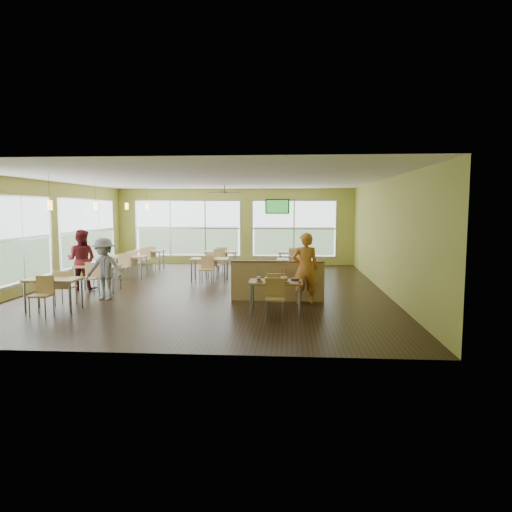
% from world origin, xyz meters
% --- Properties ---
extents(room, '(12.00, 12.04, 3.20)m').
position_xyz_m(room, '(0.00, 0.00, 1.60)').
color(room, black).
rests_on(room, ground).
extents(window_bays, '(9.24, 10.24, 2.38)m').
position_xyz_m(window_bays, '(-2.65, 3.08, 1.48)').
color(window_bays, white).
rests_on(window_bays, room).
extents(main_table, '(1.22, 1.52, 0.87)m').
position_xyz_m(main_table, '(2.00, -3.00, 0.63)').
color(main_table, tan).
rests_on(main_table, floor).
extents(half_wall_divider, '(2.40, 0.14, 1.04)m').
position_xyz_m(half_wall_divider, '(2.00, -1.55, 0.52)').
color(half_wall_divider, tan).
rests_on(half_wall_divider, floor).
extents(dining_tables, '(6.92, 8.72, 0.87)m').
position_xyz_m(dining_tables, '(-1.05, 1.71, 0.63)').
color(dining_tables, tan).
rests_on(dining_tables, floor).
extents(pendant_lights, '(0.11, 7.31, 0.86)m').
position_xyz_m(pendant_lights, '(-3.20, 0.68, 2.45)').
color(pendant_lights, '#2D2119').
rests_on(pendant_lights, ceiling).
extents(ceiling_fan, '(1.25, 1.25, 0.29)m').
position_xyz_m(ceiling_fan, '(-0.00, 3.00, 2.95)').
color(ceiling_fan, '#2D2119').
rests_on(ceiling_fan, ceiling).
extents(tv_backwall, '(1.00, 0.07, 0.60)m').
position_xyz_m(tv_backwall, '(1.80, 5.90, 2.45)').
color(tv_backwall, black).
rests_on(tv_backwall, wall_back).
extents(man_plaid, '(0.67, 0.45, 1.79)m').
position_xyz_m(man_plaid, '(2.70, -1.88, 0.89)').
color(man_plaid, '#D15817').
rests_on(man_plaid, floor).
extents(patron_maroon, '(0.86, 0.67, 1.77)m').
position_xyz_m(patron_maroon, '(-3.74, -0.37, 0.88)').
color(patron_maroon, maroon).
rests_on(patron_maroon, floor).
extents(patron_grey, '(1.14, 0.78, 1.62)m').
position_xyz_m(patron_grey, '(-2.51, -1.70, 0.81)').
color(patron_grey, slate).
rests_on(patron_grey, floor).
extents(cup_blue, '(0.09, 0.09, 0.34)m').
position_xyz_m(cup_blue, '(1.63, -3.20, 0.82)').
color(cup_blue, white).
rests_on(cup_blue, main_table).
extents(cup_yellow, '(0.08, 0.08, 0.31)m').
position_xyz_m(cup_yellow, '(1.80, -3.20, 0.81)').
color(cup_yellow, white).
rests_on(cup_yellow, main_table).
extents(cup_red_near, '(0.09, 0.09, 0.31)m').
position_xyz_m(cup_red_near, '(2.15, -3.11, 0.81)').
color(cup_red_near, white).
rests_on(cup_red_near, main_table).
extents(cup_red_far, '(0.10, 0.10, 0.34)m').
position_xyz_m(cup_red_far, '(2.22, -3.21, 0.82)').
color(cup_red_far, white).
rests_on(cup_red_far, main_table).
extents(food_basket, '(0.24, 0.24, 0.05)m').
position_xyz_m(food_basket, '(2.43, -2.91, 0.78)').
color(food_basket, black).
rests_on(food_basket, main_table).
extents(ketchup_cup, '(0.06, 0.06, 0.03)m').
position_xyz_m(ketchup_cup, '(2.53, -3.22, 0.76)').
color(ketchup_cup, '#990207').
rests_on(ketchup_cup, main_table).
extents(wrapper_left, '(0.20, 0.19, 0.04)m').
position_xyz_m(wrapper_left, '(1.64, -3.19, 0.77)').
color(wrapper_left, '#906A45').
rests_on(wrapper_left, main_table).
extents(wrapper_mid, '(0.21, 0.20, 0.05)m').
position_xyz_m(wrapper_mid, '(1.99, -2.81, 0.77)').
color(wrapper_mid, '#906A45').
rests_on(wrapper_mid, main_table).
extents(wrapper_right, '(0.18, 0.17, 0.04)m').
position_xyz_m(wrapper_right, '(2.24, -3.30, 0.77)').
color(wrapper_right, '#906A45').
rests_on(wrapper_right, main_table).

